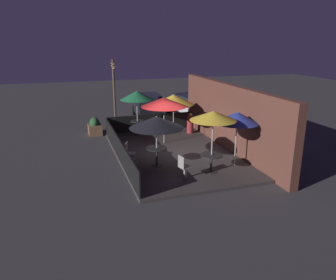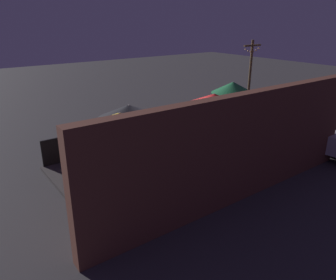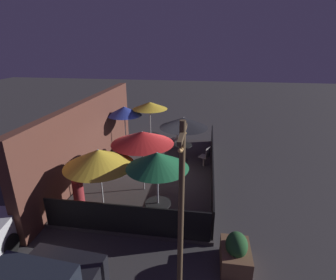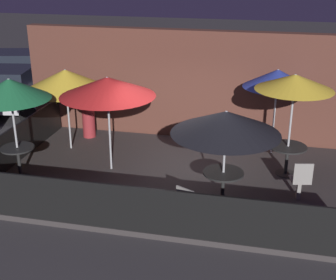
{
  "view_description": "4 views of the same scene",
  "coord_description": "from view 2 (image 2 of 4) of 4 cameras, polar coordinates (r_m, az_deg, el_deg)",
  "views": [
    {
      "loc": [
        13.55,
        -4.64,
        5.15
      ],
      "look_at": [
        0.69,
        -0.49,
        0.99
      ],
      "focal_mm": 35.0,
      "sensor_mm": 36.0,
      "label": 1
    },
    {
      "loc": [
        6.65,
        8.47,
        5.02
      ],
      "look_at": [
        0.4,
        -0.07,
        1.06
      ],
      "focal_mm": 35.0,
      "sensor_mm": 36.0,
      "label": 2
    },
    {
      "loc": [
        -10.1,
        -2.18,
        5.37
      ],
      "look_at": [
        0.9,
        -0.5,
        1.23
      ],
      "focal_mm": 28.0,
      "sensor_mm": 36.0,
      "label": 3
    },
    {
      "loc": [
        2.08,
        -9.9,
        5.08
      ],
      "look_at": [
        -0.06,
        -0.41,
        1.19
      ],
      "focal_mm": 50.0,
      "sensor_mm": 36.0,
      "label": 4
    }
  ],
  "objects": [
    {
      "name": "ground_plane",
      "position": [
        11.88,
        1.76,
        -4.47
      ],
      "size": [
        60.0,
        60.0,
        0.0
      ],
      "primitive_type": "plane",
      "color": "#383538"
    },
    {
      "name": "patio_umbrella_0",
      "position": [
        11.44,
        -6.86,
        4.97
      ],
      "size": [
        2.21,
        2.21,
        2.09
      ],
      "color": "#B2B2B7",
      "rests_on": "patio_deck"
    },
    {
      "name": "dining_table_1",
      "position": [
        14.49,
        10.81,
        2.9
      ],
      "size": [
        0.77,
        0.77,
        0.77
      ],
      "color": "black",
      "rests_on": "patio_deck"
    },
    {
      "name": "planter_box",
      "position": [
        16.85,
        8.07,
        4.47
      ],
      "size": [
        1.04,
        0.73,
        0.98
      ],
      "color": "brown",
      "rests_on": "ground_plane"
    },
    {
      "name": "parked_car_0",
      "position": [
        16.84,
        24.99,
        4.24
      ],
      "size": [
        4.04,
        2.01,
        1.62
      ],
      "rotation": [
        0.0,
        0.0,
        -0.07
      ],
      "color": "black",
      "rests_on": "ground_plane"
    },
    {
      "name": "fence_front",
      "position": [
        13.58,
        -4.75,
        1.45
      ],
      "size": [
        8.05,
        0.05,
        0.95
      ],
      "color": "black",
      "rests_on": "patio_deck"
    },
    {
      "name": "patio_deck",
      "position": [
        11.85,
        1.77,
        -4.21
      ],
      "size": [
        8.25,
        5.13,
        0.12
      ],
      "color": "#383333",
      "rests_on": "ground_plane"
    },
    {
      "name": "patron_0",
      "position": [
        12.38,
        18.44,
        -1.36
      ],
      "size": [
        0.4,
        0.4,
        1.14
      ],
      "rotation": [
        0.0,
        0.0,
        1.69
      ],
      "color": "maroon",
      "rests_on": "patio_deck"
    },
    {
      "name": "patio_umbrella_4",
      "position": [
        12.12,
        8.02,
        6.95
      ],
      "size": [
        2.26,
        2.26,
        2.32
      ],
      "color": "#B2B2B7",
      "rests_on": "patio_deck"
    },
    {
      "name": "light_post",
      "position": [
        16.22,
        14.01,
        10.19
      ],
      "size": [
        1.1,
        0.12,
        4.08
      ],
      "color": "brown",
      "rests_on": "ground_plane"
    },
    {
      "name": "patio_chair_1",
      "position": [
        12.98,
        -6.86,
        0.58
      ],
      "size": [
        0.54,
        0.54,
        0.92
      ],
      "rotation": [
        0.0,
        0.0,
        1.1
      ],
      "color": "gray",
      "rests_on": "patio_deck"
    },
    {
      "name": "patio_umbrella_1",
      "position": [
        14.1,
        11.23,
        8.96
      ],
      "size": [
        1.8,
        1.8,
        2.4
      ],
      "color": "#B2B2B7",
      "rests_on": "patio_deck"
    },
    {
      "name": "patio_umbrella_5",
      "position": [
        8.39,
        -2.12,
        0.58
      ],
      "size": [
        1.74,
        1.74,
        2.27
      ],
      "color": "#B2B2B7",
      "rests_on": "patio_deck"
    },
    {
      "name": "patio_umbrella_2",
      "position": [
        9.15,
        -8.43,
        3.66
      ],
      "size": [
        1.78,
        1.78,
        2.46
      ],
      "color": "#B2B2B7",
      "rests_on": "patio_deck"
    },
    {
      "name": "dining_table_2",
      "position": [
        9.78,
        -7.91,
        -5.9
      ],
      "size": [
        0.89,
        0.89,
        0.73
      ],
      "color": "black",
      "rests_on": "patio_deck"
    },
    {
      "name": "patio_umbrella_3",
      "position": [
        12.61,
        16.2,
        6.04
      ],
      "size": [
        2.2,
        2.2,
        2.19
      ],
      "color": "#B2B2B7",
      "rests_on": "patio_deck"
    },
    {
      "name": "dining_table_0",
      "position": [
        11.83,
        -6.61,
        -0.85
      ],
      "size": [
        0.85,
        0.85,
        0.78
      ],
      "color": "black",
      "rests_on": "patio_deck"
    },
    {
      "name": "patio_chair_0",
      "position": [
        10.75,
        -12.39,
        -4.17
      ],
      "size": [
        0.47,
        0.47,
        0.91
      ],
      "rotation": [
        0.0,
        0.0,
        1.78
      ],
      "color": "gray",
      "rests_on": "patio_deck"
    },
    {
      "name": "fence_side_left",
      "position": [
        14.37,
        14.77,
        1.9
      ],
      "size": [
        0.05,
        4.93,
        0.95
      ],
      "color": "black",
      "rests_on": "patio_deck"
    },
    {
      "name": "building_wall",
      "position": [
        9.39,
        12.4,
        -1.45
      ],
      "size": [
        9.85,
        0.36,
        3.16
      ],
      "color": "brown",
      "rests_on": "ground_plane"
    }
  ]
}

